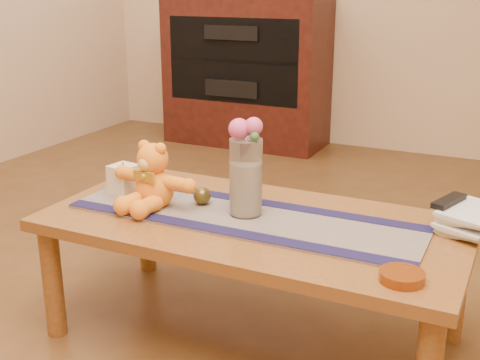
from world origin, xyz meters
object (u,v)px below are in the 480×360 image
at_px(pillar_candle, 124,179).
at_px(bronze_ball, 202,196).
at_px(glass_vase, 246,177).
at_px(book_bottom, 448,222).
at_px(teddy_bear, 154,175).
at_px(amber_dish, 402,277).
at_px(tv_remote, 449,201).

distance_m(pillar_candle, bronze_ball, 0.32).
distance_m(glass_vase, book_bottom, 0.68).
bearing_deg(teddy_bear, bronze_ball, 33.32).
bearing_deg(glass_vase, amber_dish, -23.25).
bearing_deg(teddy_bear, amber_dish, -6.12).
xyz_separation_m(teddy_bear, pillar_candle, (-0.17, 0.05, -0.05)).
distance_m(pillar_candle, tv_remote, 1.14).
height_order(bronze_ball, book_bottom, bronze_ball).
bearing_deg(pillar_candle, teddy_bear, -17.50).
distance_m(glass_vase, amber_dish, 0.64).
xyz_separation_m(pillar_candle, glass_vase, (0.50, 0.00, 0.08)).
height_order(pillar_candle, glass_vase, glass_vase).
relative_size(pillar_candle, amber_dish, 0.89).
xyz_separation_m(book_bottom, tv_remote, (-0.00, -0.01, 0.07)).
xyz_separation_m(teddy_bear, book_bottom, (0.95, 0.28, -0.11)).
height_order(book_bottom, amber_dish, amber_dish).
xyz_separation_m(tv_remote, amber_dish, (-0.05, -0.46, -0.07)).
xyz_separation_m(pillar_candle, bronze_ball, (0.32, 0.02, -0.02)).
bearing_deg(teddy_bear, book_bottom, 22.05).
height_order(bronze_ball, tv_remote, tv_remote).
bearing_deg(bronze_ball, glass_vase, -5.82).
height_order(glass_vase, book_bottom, glass_vase).
bearing_deg(book_bottom, tv_remote, -93.00).
xyz_separation_m(teddy_bear, glass_vase, (0.32, 0.06, 0.02)).
bearing_deg(pillar_candle, glass_vase, 0.44).
distance_m(glass_vase, bronze_ball, 0.21).
relative_size(teddy_bear, pillar_candle, 2.97).
relative_size(teddy_bear, bronze_ball, 5.15).
bearing_deg(amber_dish, bronze_ball, 160.61).
bearing_deg(glass_vase, book_bottom, 19.36).
distance_m(teddy_bear, glass_vase, 0.33).
bearing_deg(glass_vase, bronze_ball, 174.18).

